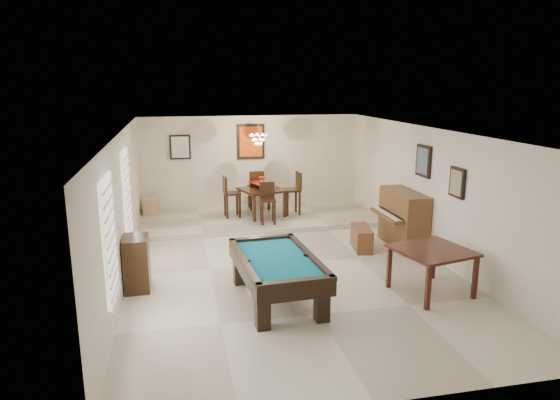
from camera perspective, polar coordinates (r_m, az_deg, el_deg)
name	(u,v)px	position (r m, az deg, el deg)	size (l,w,h in m)	color
ground_plane	(286,264)	(9.89, 0.73, -7.34)	(6.00, 9.00, 0.02)	beige
wall_back	(251,163)	(13.86, -3.36, 4.23)	(6.00, 0.04, 2.60)	silver
wall_front	(381,295)	(5.42, 11.44, -10.63)	(6.00, 0.04, 2.60)	silver
wall_left	(123,207)	(9.34, -17.52, -0.81)	(0.04, 9.00, 2.60)	silver
wall_right	(431,192)	(10.57, 16.83, 0.84)	(0.04, 9.00, 2.60)	silver
ceiling	(287,131)	(9.30, 0.77, 7.89)	(6.00, 9.00, 0.04)	white
dining_step	(259,218)	(12.91, -2.44, -2.06)	(6.00, 2.50, 0.12)	beige
window_left_front	(110,239)	(7.20, -18.89, -4.21)	(0.06, 1.00, 1.70)	white
window_left_rear	(127,195)	(9.90, -17.08, 0.59)	(0.06, 1.00, 1.70)	white
pool_table	(277,280)	(8.17, -0.33, -9.10)	(1.18, 2.17, 0.72)	black
square_table	(431,271)	(8.83, 16.88, -7.77)	(1.13, 1.13, 0.78)	#34150D
upright_piano	(397,219)	(11.03, 13.24, -2.15)	(0.81, 1.45, 1.21)	brown
piano_bench	(362,238)	(10.80, 9.31, -4.32)	(0.34, 0.86, 0.48)	brown
apothecary_chest	(137,263)	(8.92, -16.06, -6.96)	(0.41, 0.62, 0.93)	black
dining_table	(262,200)	(12.82, -2.08, 0.01)	(0.99, 0.99, 0.82)	black
flower_vase	(262,180)	(12.71, -2.10, 2.28)	(0.13, 0.13, 0.21)	#A0160D
dining_chair_south	(268,203)	(12.09, -1.40, -0.39)	(0.37, 0.37, 1.00)	black
dining_chair_north	(256,189)	(13.52, -2.80, 1.21)	(0.39, 0.39, 1.06)	black
dining_chair_west	(232,197)	(12.72, -5.51, 0.40)	(0.39, 0.39, 1.06)	black
dining_chair_east	(292,193)	(12.94, 1.36, 0.77)	(0.41, 0.41, 1.10)	black
corner_bench	(151,206)	(13.47, -14.57, -0.64)	(0.38, 0.47, 0.42)	tan
chandelier	(258,135)	(12.47, -2.50, 7.41)	(0.44, 0.44, 0.60)	#FFE5B2
back_painting	(251,142)	(13.74, -3.36, 6.68)	(0.75, 0.06, 0.95)	#D84C14
back_mirror	(180,147)	(13.60, -11.34, 5.95)	(0.55, 0.06, 0.65)	white
right_picture_upper	(424,161)	(10.70, 16.09, 4.31)	(0.06, 0.55, 0.65)	slate
right_picture_lower	(457,183)	(9.63, 19.60, 1.88)	(0.06, 0.45, 0.55)	gray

